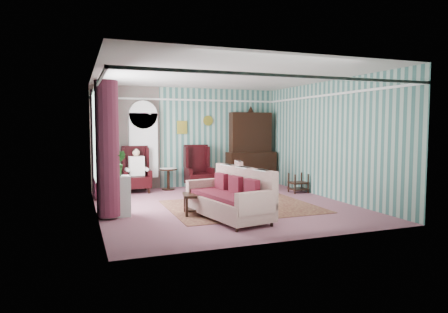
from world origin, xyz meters
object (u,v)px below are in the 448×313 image
object	(u,v)px
wingback_left	(137,169)
coffee_table	(204,204)
wingback_right	(199,167)
dresser_hutch	(251,146)
bookcase	(143,150)
seated_woman	(137,171)
nest_table	(298,183)
floral_armchair	(229,175)
plant_stand	(116,196)
sofa	(228,193)
round_side_table	(168,179)

from	to	relation	value
wingback_left	coffee_table	bearing A→B (deg)	-74.43
wingback_left	wingback_right	xyz separation A→B (m)	(1.75, 0.00, 0.00)
dresser_hutch	wingback_left	xyz separation A→B (m)	(-3.50, -0.27, -0.55)
dresser_hutch	wingback_left	world-z (taller)	dresser_hutch
bookcase	seated_woman	size ratio (longest dim) A/B	1.90
nest_table	floral_armchair	world-z (taller)	floral_armchair
bookcase	plant_stand	size ratio (longest dim) A/B	2.80
bookcase	seated_woman	world-z (taller)	bookcase
dresser_hutch	coffee_table	distance (m)	4.43
floral_armchair	coffee_table	world-z (taller)	floral_armchair
sofa	coffee_table	bearing A→B (deg)	18.18
dresser_hutch	coffee_table	size ratio (longest dim) A/B	2.86
dresser_hutch	wingback_right	size ratio (longest dim) A/B	1.89
seated_woman	coffee_table	bearing A→B (deg)	-74.43
bookcase	plant_stand	xyz separation A→B (m)	(-1.05, -3.14, -0.72)
dresser_hutch	round_side_table	xyz separation A→B (m)	(-2.60, -0.12, -0.88)
wingback_right	coffee_table	bearing A→B (deg)	-105.21
round_side_table	coffee_table	bearing A→B (deg)	-90.25
round_side_table	plant_stand	distance (m)	3.36
wingback_right	seated_woman	world-z (taller)	wingback_right
sofa	coffee_table	distance (m)	0.71
wingback_left	plant_stand	size ratio (longest dim) A/B	1.56
sofa	seated_woman	bearing A→B (deg)	6.77
bookcase	nest_table	world-z (taller)	bookcase
round_side_table	coffee_table	xyz separation A→B (m)	(-0.01, -3.33, -0.09)
dresser_hutch	nest_table	xyz separation A→B (m)	(0.57, -1.82, -0.91)
seated_woman	coffee_table	size ratio (longest dim) A/B	1.43
wingback_right	nest_table	xyz separation A→B (m)	(2.32, -1.55, -0.35)
bookcase	dresser_hutch	bearing A→B (deg)	-2.11
wingback_right	coffee_table	distance (m)	3.32
nest_table	sofa	bearing A→B (deg)	-142.65
wingback_left	seated_woman	distance (m)	0.04
sofa	floral_armchair	distance (m)	3.00
wingback_left	nest_table	world-z (taller)	wingback_left
dresser_hutch	round_side_table	distance (m)	2.75
dresser_hutch	plant_stand	bearing A→B (deg)	-144.92
seated_woman	plant_stand	distance (m)	2.87
wingback_left	nest_table	distance (m)	4.37
wingback_left	round_side_table	distance (m)	0.97
seated_woman	coffee_table	distance (m)	3.32
wingback_right	sofa	bearing A→B (deg)	-98.36
wingback_left	sofa	world-z (taller)	wingback_left
nest_table	floral_armchair	bearing A→B (deg)	161.27
sofa	floral_armchair	world-z (taller)	sofa
dresser_hutch	plant_stand	distance (m)	5.31
wingback_left	coffee_table	distance (m)	3.32
coffee_table	sofa	bearing A→B (deg)	-60.80
wingback_right	floral_armchair	xyz separation A→B (m)	(0.55, -0.95, -0.14)
wingback_left	nest_table	xyz separation A→B (m)	(4.07, -1.55, -0.35)
dresser_hutch	floral_armchair	size ratio (longest dim) A/B	2.44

